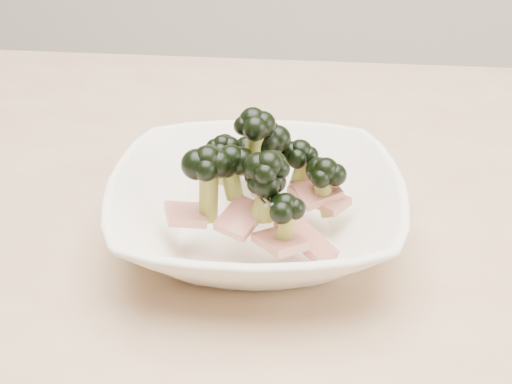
# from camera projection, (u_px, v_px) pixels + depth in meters

# --- Properties ---
(dining_table) EXTENTS (1.20, 0.80, 0.75)m
(dining_table) POSITION_uv_depth(u_px,v_px,m) (275.00, 281.00, 0.74)
(dining_table) COLOR tan
(dining_table) RESTS_ON ground
(broccoli_dish) EXTENTS (0.27, 0.27, 0.13)m
(broccoli_dish) POSITION_uv_depth(u_px,v_px,m) (257.00, 203.00, 0.62)
(broccoli_dish) COLOR white
(broccoli_dish) RESTS_ON dining_table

